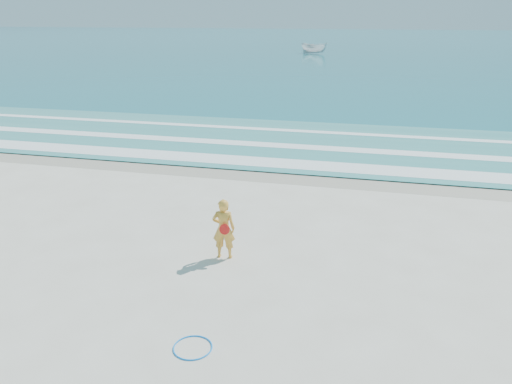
# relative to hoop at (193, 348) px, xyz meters

# --- Properties ---
(ground) EXTENTS (400.00, 400.00, 0.00)m
(ground) POSITION_rel_hoop_xyz_m (-1.04, 2.09, -0.01)
(ground) COLOR silver
(ground) RESTS_ON ground
(wet_sand) EXTENTS (400.00, 2.40, 0.00)m
(wet_sand) POSITION_rel_hoop_xyz_m (-1.04, 11.09, -0.01)
(wet_sand) COLOR #B2A893
(wet_sand) RESTS_ON ground
(ocean) EXTENTS (400.00, 190.00, 0.04)m
(ocean) POSITION_rel_hoop_xyz_m (-1.04, 107.09, 0.01)
(ocean) COLOR #19727F
(ocean) RESTS_ON ground
(shallow) EXTENTS (400.00, 10.00, 0.01)m
(shallow) POSITION_rel_hoop_xyz_m (-1.04, 16.09, 0.03)
(shallow) COLOR #59B7AD
(shallow) RESTS_ON ocean
(foam_near) EXTENTS (400.00, 1.40, 0.01)m
(foam_near) POSITION_rel_hoop_xyz_m (-1.04, 12.39, 0.04)
(foam_near) COLOR white
(foam_near) RESTS_ON shallow
(foam_mid) EXTENTS (400.00, 0.90, 0.01)m
(foam_mid) POSITION_rel_hoop_xyz_m (-1.04, 15.29, 0.04)
(foam_mid) COLOR white
(foam_mid) RESTS_ON shallow
(foam_far) EXTENTS (400.00, 0.60, 0.01)m
(foam_far) POSITION_rel_hoop_xyz_m (-1.04, 18.59, 0.04)
(foam_far) COLOR white
(foam_far) RESTS_ON shallow
(hoop) EXTENTS (0.86, 0.86, 0.03)m
(hoop) POSITION_rel_hoop_xyz_m (0.00, 0.00, 0.00)
(hoop) COLOR #0D87F8
(hoop) RESTS_ON ground
(boat) EXTENTS (4.69, 3.00, 1.69)m
(boat) POSITION_rel_hoop_xyz_m (-7.32, 72.94, 0.87)
(boat) COLOR silver
(boat) RESTS_ON ocean
(woman) EXTENTS (0.63, 0.46, 1.60)m
(woman) POSITION_rel_hoop_xyz_m (-0.53, 3.73, 0.79)
(woman) COLOR gold
(woman) RESTS_ON ground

